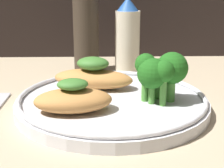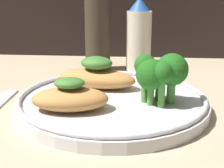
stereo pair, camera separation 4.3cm
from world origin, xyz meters
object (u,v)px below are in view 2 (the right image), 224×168
broccoli_bunch (159,73)px  sauce_bottle (139,37)px  pepper_grinder (98,22)px  plate (112,102)px

broccoli_bunch → sauce_bottle: size_ratio=0.50×
broccoli_bunch → pepper_grinder: (-9.90, 20.45, 3.53)cm
plate → sauce_bottle: 20.33cm
broccoli_bunch → sauce_bottle: sauce_bottle is taller
sauce_bottle → pepper_grinder: (-7.35, 0.00, 2.52)cm
plate → pepper_grinder: size_ratio=1.28×
broccoli_bunch → sauce_bottle: 20.63cm
pepper_grinder → broccoli_bunch: bearing=-64.2°
plate → broccoli_bunch: size_ratio=3.76×
broccoli_bunch → pepper_grinder: size_ratio=0.34×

